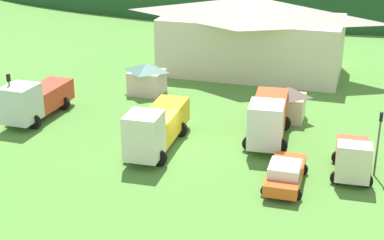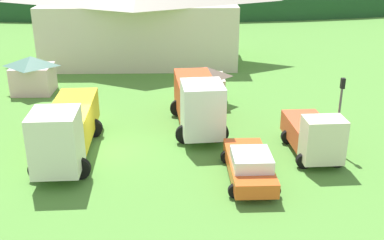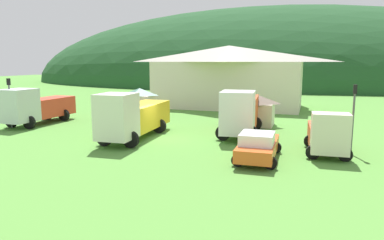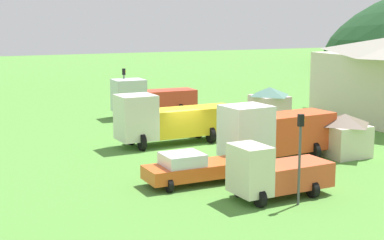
% 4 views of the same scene
% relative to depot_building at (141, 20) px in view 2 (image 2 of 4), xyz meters
% --- Properties ---
extents(ground_plane, '(200.00, 200.00, 0.00)m').
position_rel_depot_building_xyz_m(ground_plane, '(-0.73, -19.69, -3.83)').
color(ground_plane, '#518C38').
extents(depot_building, '(18.41, 9.40, 7.44)m').
position_rel_depot_building_xyz_m(depot_building, '(0.00, 0.00, 0.00)').
color(depot_building, beige).
rests_on(depot_building, ground).
extents(play_shed_cream, '(2.77, 2.74, 2.65)m').
position_rel_depot_building_xyz_m(play_shed_cream, '(5.34, -11.92, -2.46)').
color(play_shed_cream, beige).
rests_on(play_shed_cream, ground).
extents(play_shed_pink, '(3.09, 2.73, 2.79)m').
position_rel_depot_building_xyz_m(play_shed_pink, '(-7.43, -9.21, -2.40)').
color(play_shed_pink, beige).
rests_on(play_shed_pink, ground).
extents(heavy_rig_striped, '(3.22, 8.47, 3.51)m').
position_rel_depot_building_xyz_m(heavy_rig_striped, '(-2.43, -20.36, -2.14)').
color(heavy_rig_striped, silver).
rests_on(heavy_rig_striped, ground).
extents(heavy_rig_white, '(3.45, 7.41, 3.52)m').
position_rel_depot_building_xyz_m(heavy_rig_white, '(4.63, -16.65, -2.00)').
color(heavy_rig_white, white).
rests_on(heavy_rig_white, ground).
extents(light_truck_cream, '(2.69, 5.08, 2.70)m').
position_rel_depot_building_xyz_m(light_truck_cream, '(10.66, -20.51, -2.59)').
color(light_truck_cream, beige).
rests_on(light_truck_cream, ground).
extents(service_pickup_orange, '(2.46, 5.12, 1.66)m').
position_rel_depot_building_xyz_m(service_pickup_orange, '(6.88, -23.09, -3.00)').
color(service_pickup_orange, '#E25821').
rests_on(service_pickup_orange, ground).
extents(traffic_light_east, '(0.20, 0.32, 4.22)m').
position_rel_depot_building_xyz_m(traffic_light_east, '(12.05, -20.03, -1.25)').
color(traffic_light_east, '#4C4C51').
rests_on(traffic_light_east, ground).
extents(traffic_cone_near_pickup, '(0.36, 0.36, 0.49)m').
position_rel_depot_building_xyz_m(traffic_cone_near_pickup, '(-3.99, -16.17, -3.83)').
color(traffic_cone_near_pickup, orange).
rests_on(traffic_cone_near_pickup, ground).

